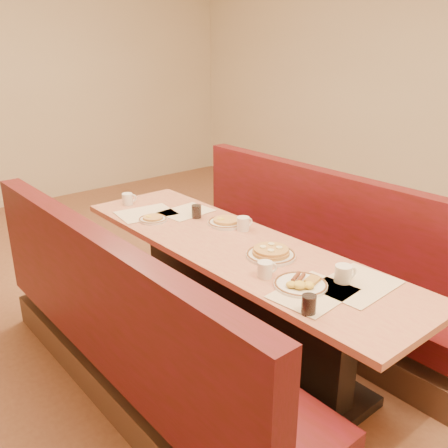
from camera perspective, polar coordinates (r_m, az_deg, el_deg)
ground at (r=3.39m, az=1.26°, el=-14.12°), size 8.00×8.00×0.00m
room_envelope at (r=2.78m, az=1.59°, el=20.66°), size 6.04×8.04×2.82m
diner_table at (r=3.19m, az=1.31°, el=-8.58°), size 0.70×2.50×0.75m
booth_left at (r=2.84m, az=-10.21°, el=-13.32°), size 0.55×2.50×1.05m
booth_right at (r=3.67m, az=9.99°, el=-5.04°), size 0.55×2.50×1.05m
placemat_near_left at (r=2.50m, az=10.16°, el=-7.79°), size 0.43×0.34×0.00m
placemat_near_right at (r=2.63m, az=14.94°, el=-6.70°), size 0.44×0.34×0.00m
placemat_far_left at (r=3.59m, az=-8.91°, el=1.24°), size 0.43×0.34×0.00m
placemat_far_right at (r=3.59m, az=-4.32°, el=1.43°), size 0.37×0.29×0.00m
pancake_plate at (r=2.86m, az=5.38°, el=-3.36°), size 0.28×0.28×0.06m
eggs_plate at (r=2.55m, az=8.78°, el=-6.81°), size 0.27×0.27×0.05m
extra_plate_mid at (r=3.34m, az=0.24°, el=0.24°), size 0.25×0.25×0.05m
extra_plate_far at (r=3.44m, az=-8.14°, el=0.60°), size 0.19×0.19×0.04m
coffee_mug_a at (r=2.62m, az=13.53°, el=-5.55°), size 0.12×0.09×0.09m
coffee_mug_b at (r=2.62m, az=4.76°, el=-5.16°), size 0.11×0.08×0.09m
coffee_mug_c at (r=3.23m, az=2.25°, el=0.07°), size 0.12×0.08×0.09m
coffee_mug_d at (r=3.80m, az=-10.93°, el=2.85°), size 0.11×0.08×0.09m
soda_tumbler_near at (r=2.31m, az=9.67°, el=-9.08°), size 0.07×0.07×0.09m
soda_tumbler_mid at (r=3.46m, az=-3.17°, el=1.44°), size 0.07×0.07×0.09m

